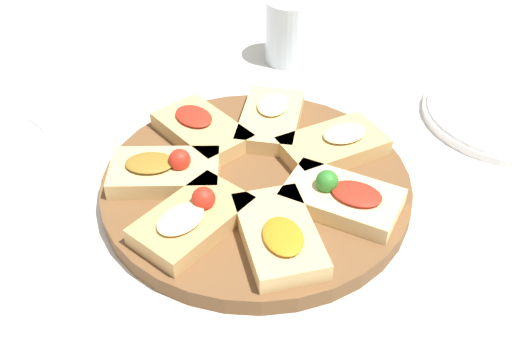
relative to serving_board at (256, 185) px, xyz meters
name	(u,v)px	position (x,y,z in m)	size (l,w,h in m)	color
ground_plane	(256,192)	(0.00, 0.00, -0.01)	(3.00, 3.00, 0.00)	silver
serving_board	(256,185)	(0.00, 0.00, 0.00)	(0.35, 0.35, 0.02)	brown
focaccia_slice_0	(271,119)	(0.04, 0.10, 0.02)	(0.11, 0.14, 0.03)	#DBB775
focaccia_slice_1	(201,129)	(-0.05, 0.09, 0.02)	(0.12, 0.14, 0.03)	tan
focaccia_slice_2	(165,170)	(-0.10, 0.02, 0.02)	(0.13, 0.09, 0.04)	#DBB775
focaccia_slice_3	(192,218)	(-0.08, -0.06, 0.02)	(0.14, 0.13, 0.04)	tan
focaccia_slice_4	(281,235)	(0.00, -0.10, 0.02)	(0.07, 0.12, 0.03)	#DBB775
focaccia_slice_5	(342,197)	(0.08, -0.07, 0.02)	(0.14, 0.13, 0.04)	#E5C689
focaccia_slice_6	(334,145)	(0.10, 0.03, 0.02)	(0.13, 0.10, 0.03)	tan
plate_right	(506,113)	(0.36, 0.07, 0.00)	(0.22, 0.22, 0.02)	white
water_glass	(290,30)	(0.12, 0.29, 0.04)	(0.08, 0.08, 0.10)	silver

